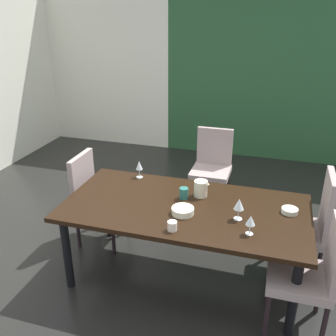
{
  "coord_description": "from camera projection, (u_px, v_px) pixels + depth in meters",
  "views": [
    {
      "loc": [
        1.1,
        -2.84,
        2.24
      ],
      "look_at": [
        0.18,
        0.22,
        0.85
      ],
      "focal_mm": 40.0,
      "sensor_mm": 36.0,
      "label": 1
    }
  ],
  "objects": [
    {
      "name": "cup_front",
      "position": [
        184.0,
        193.0,
        3.2
      ],
      "size": [
        0.08,
        0.08,
        0.1
      ],
      "primitive_type": "cylinder",
      "color": "#296A61",
      "rests_on": "dining_table"
    },
    {
      "name": "dining_table",
      "position": [
        185.0,
        213.0,
        3.13
      ],
      "size": [
        2.02,
        1.01,
        0.72
      ],
      "color": "black",
      "rests_on": "ground_plane"
    },
    {
      "name": "pitcher_right",
      "position": [
        201.0,
        188.0,
        3.23
      ],
      "size": [
        0.13,
        0.12,
        0.14
      ],
      "color": "beige",
      "rests_on": "dining_table"
    },
    {
      "name": "wine_glass_near_shelf",
      "position": [
        239.0,
        205.0,
        2.85
      ],
      "size": [
        0.08,
        0.08,
        0.18
      ],
      "color": "silver",
      "rests_on": "dining_table"
    },
    {
      "name": "garden_window_panel",
      "position": [
        282.0,
        73.0,
        5.48
      ],
      "size": [
        3.46,
        0.1,
        2.67
      ],
      "primitive_type": "cube",
      "color": "#285330",
      "rests_on": "ground_plane"
    },
    {
      "name": "ground_plane",
      "position": [
        144.0,
        255.0,
        3.68
      ],
      "size": [
        5.66,
        6.07,
        0.02
      ],
      "primitive_type": "cube",
      "color": "black"
    },
    {
      "name": "serving_bowl_left",
      "position": [
        290.0,
        211.0,
        2.98
      ],
      "size": [
        0.13,
        0.13,
        0.04
      ],
      "primitive_type": "cylinder",
      "color": "silver",
      "rests_on": "dining_table"
    },
    {
      "name": "chair_right_far",
      "position": [
        309.0,
        223.0,
        3.18
      ],
      "size": [
        0.44,
        0.44,
        1.0
      ],
      "rotation": [
        0.0,
        0.0,
        1.57
      ],
      "color": "#A08C89",
      "rests_on": "ground_plane"
    },
    {
      "name": "back_panel_interior",
      "position": [
        106.0,
        65.0,
        6.22
      ],
      "size": [
        2.2,
        0.1,
        2.67
      ],
      "primitive_type": "cube",
      "color": "silver",
      "rests_on": "ground_plane"
    },
    {
      "name": "wine_glass_rear",
      "position": [
        139.0,
        166.0,
        3.56
      ],
      "size": [
        0.06,
        0.06,
        0.17
      ],
      "color": "silver",
      "rests_on": "dining_table"
    },
    {
      "name": "chair_head_far",
      "position": [
        212.0,
        164.0,
        4.42
      ],
      "size": [
        0.44,
        0.45,
        0.93
      ],
      "rotation": [
        0.0,
        0.0,
        3.14
      ],
      "color": "#A08C89",
      "rests_on": "ground_plane"
    },
    {
      "name": "chair_right_near",
      "position": [
        312.0,
        272.0,
        2.63
      ],
      "size": [
        0.44,
        0.44,
        0.93
      ],
      "rotation": [
        0.0,
        0.0,
        1.57
      ],
      "color": "#A08C89",
      "rests_on": "ground_plane"
    },
    {
      "name": "chair_left_far",
      "position": [
        95.0,
        194.0,
        3.72
      ],
      "size": [
        0.44,
        0.44,
        0.92
      ],
      "rotation": [
        0.0,
        0.0,
        -1.57
      ],
      "color": "#A08C89",
      "rests_on": "ground_plane"
    },
    {
      "name": "wine_glass_north",
      "position": [
        251.0,
        221.0,
        2.67
      ],
      "size": [
        0.07,
        0.07,
        0.15
      ],
      "color": "silver",
      "rests_on": "dining_table"
    },
    {
      "name": "serving_bowl_south",
      "position": [
        183.0,
        211.0,
        2.97
      ],
      "size": [
        0.18,
        0.18,
        0.05
      ],
      "primitive_type": "cylinder",
      "color": "white",
      "rests_on": "dining_table"
    },
    {
      "name": "cup_near_window",
      "position": [
        172.0,
        226.0,
        2.75
      ],
      "size": [
        0.07,
        0.07,
        0.07
      ],
      "primitive_type": "cylinder",
      "color": "white",
      "rests_on": "dining_table"
    }
  ]
}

